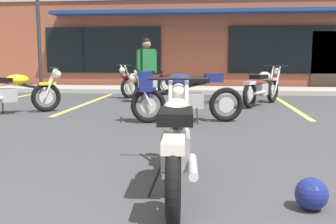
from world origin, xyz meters
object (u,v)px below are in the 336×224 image
object	(u,v)px
motorcycle_foreground_classic	(177,140)
motorcycle_black_cruiser	(262,87)
motorcycle_blue_standard	(12,92)
motorcycle_red_sportbike	(147,81)
helmet_on_pavement	(311,194)
motorcycle_silver_naked	(181,94)
person_in_shorts_foreground	(147,66)

from	to	relation	value
motorcycle_foreground_classic	motorcycle_black_cruiser	bearing A→B (deg)	76.50
motorcycle_foreground_classic	motorcycle_blue_standard	size ratio (longest dim) A/B	1.16
motorcycle_red_sportbike	helmet_on_pavement	world-z (taller)	motorcycle_red_sportbike
motorcycle_black_cruiser	motorcycle_silver_naked	distance (m)	3.34
motorcycle_silver_naked	person_in_shorts_foreground	distance (m)	3.18
motorcycle_black_cruiser	helmet_on_pavement	size ratio (longest dim) A/B	7.30
motorcycle_silver_naked	motorcycle_blue_standard	size ratio (longest dim) A/B	1.15
motorcycle_silver_naked	motorcycle_blue_standard	xyz separation A→B (m)	(-3.63, 0.69, -0.07)
motorcycle_black_cruiser	motorcycle_silver_naked	bearing A→B (deg)	-122.70
motorcycle_red_sportbike	motorcycle_silver_naked	bearing A→B (deg)	-73.35
motorcycle_foreground_classic	motorcycle_silver_naked	size ratio (longest dim) A/B	1.01
motorcycle_black_cruiser	person_in_shorts_foreground	bearing A→B (deg)	177.34
motorcycle_black_cruiser	motorcycle_blue_standard	size ratio (longest dim) A/B	1.04
motorcycle_black_cruiser	helmet_on_pavement	bearing A→B (deg)	-93.93
motorcycle_foreground_classic	person_in_shorts_foreground	world-z (taller)	person_in_shorts_foreground
motorcycle_foreground_classic	helmet_on_pavement	world-z (taller)	motorcycle_foreground_classic
motorcycle_foreground_classic	motorcycle_silver_naked	world-z (taller)	same
motorcycle_red_sportbike	motorcycle_silver_naked	distance (m)	4.82
motorcycle_foreground_classic	person_in_shorts_foreground	xyz separation A→B (m)	(-1.36, 6.67, 0.49)
motorcycle_silver_naked	helmet_on_pavement	world-z (taller)	motorcycle_silver_naked
motorcycle_red_sportbike	motorcycle_blue_standard	world-z (taller)	same
motorcycle_blue_standard	helmet_on_pavement	bearing A→B (deg)	-43.70
motorcycle_blue_standard	person_in_shorts_foreground	world-z (taller)	person_in_shorts_foreground
motorcycle_red_sportbike	person_in_shorts_foreground	bearing A→B (deg)	-81.15
motorcycle_black_cruiser	helmet_on_pavement	xyz separation A→B (m)	(-0.47, -6.86, -0.33)
motorcycle_silver_naked	helmet_on_pavement	distance (m)	4.28
helmet_on_pavement	motorcycle_blue_standard	bearing A→B (deg)	136.30
motorcycle_foreground_classic	motorcycle_red_sportbike	size ratio (longest dim) A/B	1.20
motorcycle_black_cruiser	helmet_on_pavement	distance (m)	6.89
helmet_on_pavement	motorcycle_foreground_classic	bearing A→B (deg)	163.07
motorcycle_black_cruiser	helmet_on_pavement	world-z (taller)	motorcycle_black_cruiser
motorcycle_black_cruiser	motorcycle_foreground_classic	bearing A→B (deg)	-103.50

